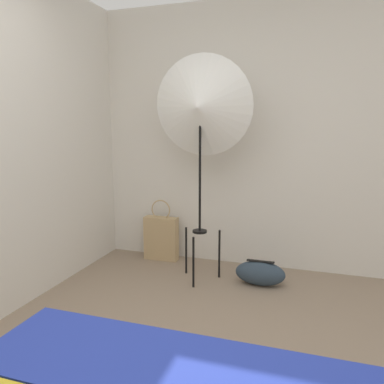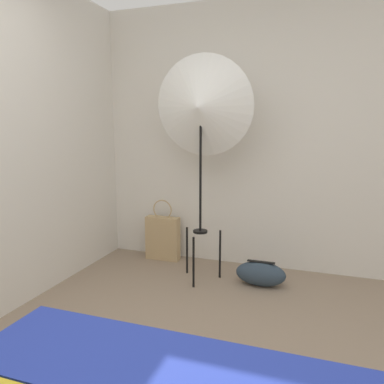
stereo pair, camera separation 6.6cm
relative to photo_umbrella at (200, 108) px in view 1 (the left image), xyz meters
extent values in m
cube|color=silver|center=(0.33, 0.55, -0.27)|extent=(8.00, 0.05, 2.60)
cube|color=silver|center=(-1.21, -0.80, -0.27)|extent=(0.05, 8.00, 2.60)
cube|color=#283DAD|center=(0.55, -1.96, -1.08)|extent=(1.72, 0.49, 0.04)
cylinder|color=black|center=(0.00, -0.19, -1.34)|extent=(0.02, 0.02, 0.46)
cylinder|color=black|center=(-0.16, 0.09, -1.34)|extent=(0.02, 0.02, 0.46)
cylinder|color=black|center=(0.16, 0.09, -1.34)|extent=(0.02, 0.02, 0.46)
cylinder|color=black|center=(0.00, 0.00, -1.11)|extent=(0.13, 0.13, 0.02)
cylinder|color=black|center=(0.00, 0.00, -0.55)|extent=(0.02, 0.02, 1.12)
cone|color=white|center=(0.00, 0.00, 0.01)|extent=(0.89, 0.30, 0.91)
cube|color=tan|center=(-0.54, 0.38, -1.34)|extent=(0.36, 0.11, 0.46)
torus|color=tan|center=(-0.54, 0.38, -1.02)|extent=(0.21, 0.01, 0.21)
ellipsoid|color=#2D3D4C|center=(0.56, 0.04, -1.46)|extent=(0.44, 0.22, 0.22)
cube|color=black|center=(0.56, 0.04, -1.35)|extent=(0.24, 0.04, 0.01)
camera|label=1|loc=(0.95, -3.17, -0.16)|focal=35.00mm
camera|label=2|loc=(1.01, -3.15, -0.16)|focal=35.00mm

